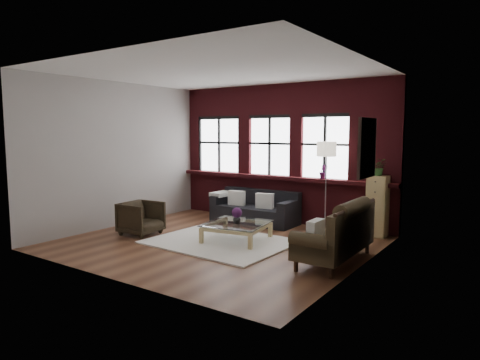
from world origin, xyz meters
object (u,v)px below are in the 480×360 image
Objects in this scene: coffee_table at (237,232)px; vase at (237,219)px; vintage_settee at (335,232)px; floor_lamp at (326,184)px; dark_sofa at (254,207)px; armchair at (141,218)px; drawer_chest at (378,206)px.

vase reaches higher than coffee_table.
vintage_settee is at bearing -4.51° from vase.
floor_lamp is at bearing 117.38° from vintage_settee.
dark_sofa is 3.23m from vintage_settee.
drawer_chest is (4.04, 2.59, 0.28)m from armchair.
vintage_settee is 4.02m from armchair.
drawer_chest is at bearing 88.50° from vintage_settee.
coffee_table is 7.02× the size of vase.
armchair is 0.67× the size of coffee_table.
dark_sofa is 0.99× the size of floor_lamp.
floor_lamp is (-0.96, 1.85, 0.53)m from vintage_settee.
vase is at bearing 175.49° from vintage_settee.
dark_sofa is 1.81× the size of coffee_table.
floor_lamp is (1.09, 1.69, 0.85)m from coffee_table.
armchair is at bearing -142.34° from floor_lamp.
coffee_table is at bearing 175.49° from vintage_settee.
vintage_settee reaches higher than vase.
vintage_settee is at bearing -4.51° from coffee_table.
drawer_chest reaches higher than vintage_settee.
coffee_table is at bearing 0.00° from vase.
vase is at bearing -137.23° from drawer_chest.
floor_lamp is at bearing -56.64° from armchair.
floor_lamp is (-1.01, -0.25, 0.41)m from drawer_chest.
coffee_table is (-2.04, 0.16, -0.32)m from vintage_settee.
dark_sofa is 1.76m from vase.
dark_sofa is 12.70× the size of vase.
dark_sofa is 1.09× the size of vintage_settee.
drawer_chest is at bearing 14.10° from floor_lamp.
vase is 2.87m from drawer_chest.
dark_sofa is at bearing 111.44° from vase.
floor_lamp is at bearing -165.90° from drawer_chest.
armchair is 0.61× the size of drawer_chest.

